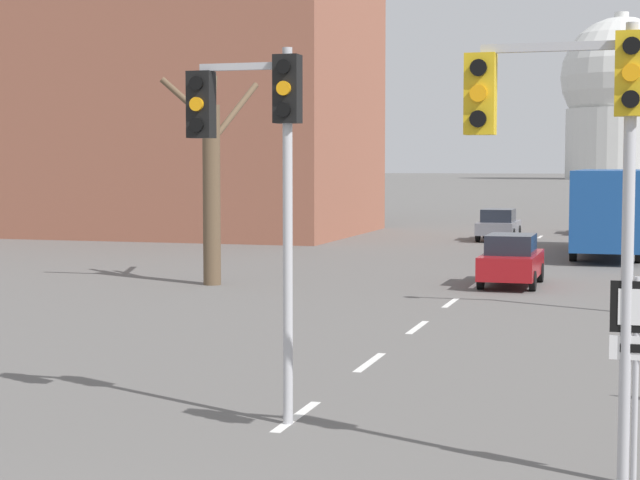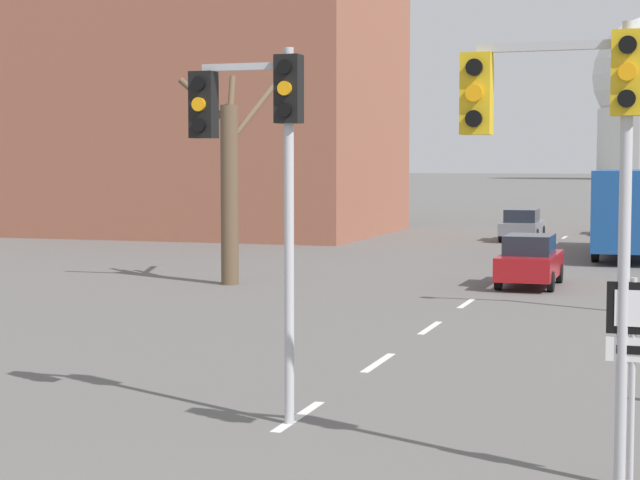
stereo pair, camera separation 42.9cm
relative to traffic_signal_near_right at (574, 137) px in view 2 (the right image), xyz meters
name	(u,v)px [view 2 (the right image)]	position (x,y,z in m)	size (l,w,h in m)	color
lane_stripe_1	(299,416)	(-4.10, 2.08, -4.05)	(0.16, 2.00, 0.01)	silver
lane_stripe_2	(378,363)	(-4.10, 6.58, -4.05)	(0.16, 2.00, 0.01)	silver
lane_stripe_3	(430,328)	(-4.10, 11.08, -4.05)	(0.16, 2.00, 0.01)	silver
lane_stripe_4	(467,303)	(-4.10, 15.58, -4.05)	(0.16, 2.00, 0.01)	silver
lane_stripe_5	(493,285)	(-4.10, 20.08, -4.05)	(0.16, 2.00, 0.01)	silver
lane_stripe_6	(514,271)	(-4.10, 24.58, -4.05)	(0.16, 2.00, 0.01)	silver
lane_stripe_7	(531,260)	(-4.10, 29.08, -4.05)	(0.16, 2.00, 0.01)	silver
lane_stripe_8	(544,251)	(-4.10, 33.58, -4.05)	(0.16, 2.00, 0.01)	silver
lane_stripe_9	(555,244)	(-4.10, 38.08, -4.05)	(0.16, 2.00, 0.01)	silver
lane_stripe_10	(565,237)	(-4.10, 42.58, -4.05)	(0.16, 2.00, 0.01)	silver
traffic_signal_near_right	(574,137)	(0.00, 0.00, 0.00)	(2.08, 0.34, 5.34)	#B2B2B7
traffic_signal_centre_tall	(259,141)	(-4.53, 1.62, 0.01)	(1.68, 0.34, 5.37)	#B2B2B7
route_sign_post	(633,345)	(0.70, -0.01, -2.39)	(0.60, 0.08, 2.44)	#B2B2B7
sedan_near_left	(522,225)	(-5.82, 39.39, -3.26)	(1.83, 4.10, 1.54)	slate
sedan_near_right	(530,261)	(-3.00, 20.09, -3.26)	(1.71, 4.01, 1.59)	maroon
sedan_mid_centre	(622,219)	(-1.45, 45.85, -3.26)	(1.78, 4.55, 1.60)	navy
city_bus	(632,205)	(-0.47, 32.34, -2.00)	(2.66, 10.80, 3.48)	#19478C
bare_tree_left_near	(230,181)	(-11.93, 17.84, -0.84)	(2.29, 2.76, 6.51)	brown
apartment_block_left	(215,3)	(-22.38, 40.43, 8.25)	(18.00, 14.00, 24.61)	#935642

